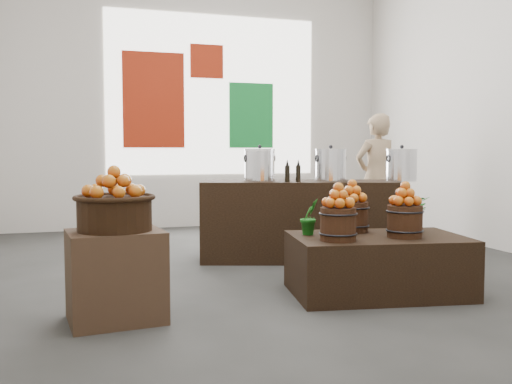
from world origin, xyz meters
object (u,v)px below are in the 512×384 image
object	(u,v)px
crate	(116,276)
counter	(299,220)
wicker_basket	(115,214)
stock_pot_left	(260,166)
display_table	(378,265)
stock_pot_center	(331,166)
stock_pot_right	(401,166)
shopper	(376,177)

from	to	relation	value
crate	counter	size ratio (longest dim) A/B	0.30
wicker_basket	stock_pot_left	size ratio (longest dim) A/B	1.56
crate	display_table	bearing A→B (deg)	3.63
stock_pot_center	stock_pot_right	distance (m)	0.75
shopper	stock_pot_center	bearing A→B (deg)	38.63
crate	counter	distance (m)	2.60
stock_pot_right	wicker_basket	bearing A→B (deg)	-155.75
shopper	crate	bearing A→B (deg)	32.91
counter	stock_pot_left	distance (m)	0.71
display_table	counter	size ratio (longest dim) A/B	0.67
display_table	stock_pot_right	size ratio (longest dim) A/B	4.32
counter	shopper	distance (m)	1.77
shopper	display_table	bearing A→B (deg)	56.82
wicker_basket	shopper	xyz separation A→B (m)	(3.42, 2.63, 0.08)
wicker_basket	stock_pot_right	distance (m)	3.31
wicker_basket	stock_pot_right	bearing A→B (deg)	24.25
stock_pot_right	crate	bearing A→B (deg)	-155.75
shopper	counter	bearing A→B (deg)	29.15
stock_pot_right	stock_pot_left	bearing A→B (deg)	162.74
display_table	stock_pot_center	world-z (taller)	stock_pot_center
crate	wicker_basket	bearing A→B (deg)	0.00
wicker_basket	stock_pot_left	xyz separation A→B (m)	(1.59, 1.80, 0.27)
wicker_basket	shopper	bearing A→B (deg)	37.62
display_table	shopper	world-z (taller)	shopper
counter	stock_pot_right	distance (m)	1.22
stock_pot_center	shopper	distance (m)	1.55
wicker_basket	crate	bearing A→B (deg)	0.00
wicker_basket	stock_pot_right	xyz separation A→B (m)	(3.01, 1.36, 0.27)
stock_pot_left	stock_pot_right	bearing A→B (deg)	-17.26
wicker_basket	counter	size ratio (longest dim) A/B	0.24
counter	stock_pot_center	xyz separation A→B (m)	(0.31, -0.10, 0.58)
counter	stock_pot_left	xyz separation A→B (m)	(-0.40, 0.12, 0.58)
stock_pot_center	shopper	xyz separation A→B (m)	(1.12, 1.06, -0.18)
counter	display_table	bearing A→B (deg)	-69.99
stock_pot_left	shopper	world-z (taller)	shopper
stock_pot_center	display_table	bearing A→B (deg)	-99.31
stock_pot_right	shopper	distance (m)	1.35
wicker_basket	shopper	distance (m)	4.32
crate	stock_pot_right	bearing A→B (deg)	24.25
counter	stock_pot_center	bearing A→B (deg)	0.00
display_table	wicker_basket	bearing A→B (deg)	-167.85
stock_pot_center	wicker_basket	bearing A→B (deg)	-145.54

